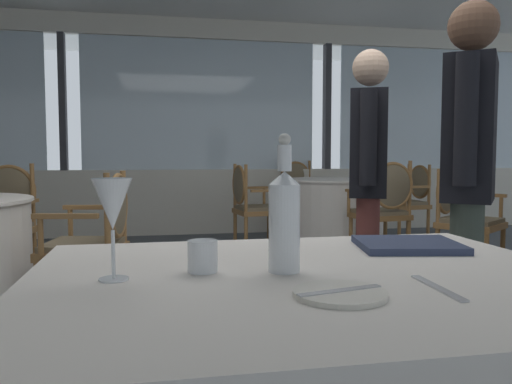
% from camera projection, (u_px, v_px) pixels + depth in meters
% --- Properties ---
extents(ground_plane, '(14.21, 14.21, 0.00)m').
position_uv_depth(ground_plane, '(265.00, 340.00, 2.88)').
color(ground_plane, '#4C5156').
extents(window_wall_far, '(10.93, 0.14, 2.79)m').
position_uv_depth(window_wall_far, '(202.00, 149.00, 6.74)').
color(window_wall_far, silver).
rests_on(window_wall_far, ground_plane).
extents(side_plate, '(0.18, 0.18, 0.01)m').
position_uv_depth(side_plate, '(340.00, 293.00, 0.98)').
color(side_plate, silver).
rests_on(side_plate, foreground_table).
extents(butter_knife, '(0.18, 0.06, 0.00)m').
position_uv_depth(butter_knife, '(340.00, 291.00, 0.98)').
color(butter_knife, silver).
rests_on(butter_knife, foreground_table).
extents(dinner_fork, '(0.03, 0.20, 0.00)m').
position_uv_depth(dinner_fork, '(438.00, 288.00, 1.03)').
color(dinner_fork, silver).
rests_on(dinner_fork, foreground_table).
extents(water_bottle, '(0.07, 0.07, 0.32)m').
position_uv_depth(water_bottle, '(284.00, 217.00, 1.17)').
color(water_bottle, white).
rests_on(water_bottle, foreground_table).
extents(wine_glass, '(0.09, 0.09, 0.22)m').
position_uv_depth(wine_glass, '(112.00, 206.00, 1.09)').
color(wine_glass, white).
rests_on(wine_glass, foreground_table).
extents(water_tumbler, '(0.07, 0.07, 0.07)m').
position_uv_depth(water_tumbler, '(203.00, 256.00, 1.18)').
color(water_tumbler, white).
rests_on(water_tumbler, foreground_table).
extents(menu_book, '(0.32, 0.29, 0.02)m').
position_uv_depth(menu_book, '(408.00, 245.00, 1.48)').
color(menu_book, '#2D3856').
rests_on(menu_book, foreground_table).
extents(dining_chair_0_0, '(0.66, 0.64, 0.92)m').
position_uv_depth(dining_chair_0_0, '(461.00, 212.00, 4.39)').
color(dining_chair_0_0, olive).
rests_on(dining_chair_0_0, ground_plane).
extents(dining_chair_1_0, '(0.53, 0.59, 0.94)m').
position_uv_depth(dining_chair_1_0, '(97.00, 234.00, 3.13)').
color(dining_chair_1_0, olive).
rests_on(dining_chair_1_0, ground_plane).
extents(dining_chair_1_1, '(0.59, 0.53, 0.97)m').
position_uv_depth(dining_chair_1_1, '(3.00, 214.00, 4.17)').
color(dining_chair_1_1, olive).
rests_on(dining_chair_1_1, ground_plane).
extents(background_table_2, '(1.19, 1.19, 0.77)m').
position_uv_depth(background_table_2, '(335.00, 212.00, 5.89)').
color(background_table_2, white).
rests_on(background_table_2, ground_plane).
extents(dining_chair_2_0, '(0.58, 0.52, 0.96)m').
position_uv_depth(dining_chair_2_0, '(299.00, 191.00, 6.84)').
color(dining_chair_2_0, olive).
rests_on(dining_chair_2_0, ground_plane).
extents(dining_chair_2_1, '(0.52, 0.58, 0.94)m').
position_uv_depth(dining_chair_2_1, '(250.00, 201.00, 5.55)').
color(dining_chair_2_1, olive).
rests_on(dining_chair_2_1, ground_plane).
extents(dining_chair_2_2, '(0.58, 0.52, 0.99)m').
position_uv_depth(dining_chair_2_2, '(385.00, 204.00, 4.91)').
color(dining_chair_2_2, olive).
rests_on(dining_chair_2_2, ground_plane).
extents(dining_chair_2_3, '(0.52, 0.58, 0.93)m').
position_uv_depth(dining_chair_2_3, '(410.00, 196.00, 6.20)').
color(dining_chair_2_3, olive).
rests_on(dining_chair_2_3, ground_plane).
extents(diner_person_0, '(0.38, 0.44, 1.70)m').
position_uv_depth(diner_person_0, '(469.00, 169.00, 2.26)').
color(diner_person_0, '#424C42').
rests_on(diner_person_0, ground_plane).
extents(diner_person_1, '(0.33, 0.49, 1.63)m').
position_uv_depth(diner_person_1, '(369.00, 174.00, 2.95)').
color(diner_person_1, brown).
rests_on(diner_person_1, ground_plane).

